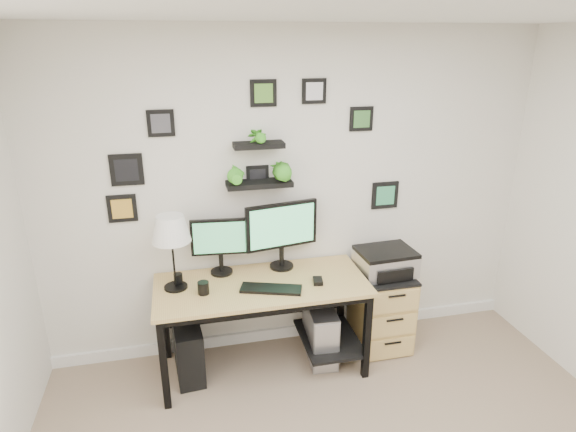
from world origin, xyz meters
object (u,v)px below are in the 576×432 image
object	(u,v)px
monitor_right	(282,230)
pc_tower_black	(188,349)
mug	(203,288)
desk	(266,295)
printer	(385,262)
monitor_left	(220,242)
pc_tower_grey	(320,332)
table_lamp	(171,231)
file_cabinet	(381,309)

from	to	relation	value
monitor_right	pc_tower_black	xyz separation A→B (m)	(-0.79, -0.19, -0.85)
monitor_right	mug	distance (m)	0.76
desk	mug	size ratio (longest dim) A/B	17.17
pc_tower_black	printer	distance (m)	1.72
printer	monitor_left	bearing A→B (deg)	173.88
pc_tower_grey	pc_tower_black	bearing A→B (deg)	178.99
table_lamp	pc_tower_black	bearing A→B (deg)	-34.26
monitor_right	printer	world-z (taller)	monitor_right
monitor_left	pc_tower_grey	size ratio (longest dim) A/B	0.94
mug	printer	bearing A→B (deg)	5.99
pc_tower_black	monitor_right	bearing A→B (deg)	8.77
monitor_left	file_cabinet	distance (m)	1.49
file_cabinet	pc_tower_black	bearing A→B (deg)	-178.07
table_lamp	printer	xyz separation A→B (m)	(1.68, 0.02, -0.43)
pc_tower_grey	file_cabinet	bearing A→B (deg)	7.47
pc_tower_black	printer	xyz separation A→B (m)	(1.63, 0.06, 0.55)
printer	desk	bearing A→B (deg)	-176.62
desk	table_lamp	size ratio (longest dim) A/B	2.81
monitor_left	monitor_right	xyz separation A→B (m)	(0.48, -0.01, 0.06)
table_lamp	mug	bearing A→B (deg)	-34.53
pc_tower_grey	file_cabinet	world-z (taller)	file_cabinet
monitor_left	mug	distance (m)	0.40
desk	pc_tower_black	bearing A→B (deg)	179.67
monitor_left	pc_tower_black	xyz separation A→B (m)	(-0.30, -0.20, -0.79)
table_lamp	printer	bearing A→B (deg)	0.72
table_lamp	file_cabinet	size ratio (longest dim) A/B	0.85
desk	table_lamp	distance (m)	0.89
file_cabinet	pc_tower_grey	bearing A→B (deg)	-172.53
pc_tower_grey	file_cabinet	distance (m)	0.57
desk	printer	size ratio (longest dim) A/B	3.42
monitor_right	pc_tower_grey	world-z (taller)	monitor_right
pc_tower_black	file_cabinet	size ratio (longest dim) A/B	0.67
monitor_right	mug	size ratio (longest dim) A/B	6.30
pc_tower_grey	printer	world-z (taller)	printer
monitor_left	table_lamp	world-z (taller)	table_lamp
monitor_right	mug	world-z (taller)	monitor_right
monitor_left	pc_tower_black	size ratio (longest dim) A/B	1.02
mug	pc_tower_grey	size ratio (longest dim) A/B	0.19
desk	pc_tower_grey	distance (m)	0.59
table_lamp	pc_tower_grey	world-z (taller)	table_lamp
pc_tower_black	printer	bearing A→B (deg)	-2.74
monitor_left	printer	distance (m)	1.35
mug	desk	bearing A→B (deg)	11.46
desk	monitor_left	distance (m)	0.54
mug	pc_tower_black	distance (m)	0.60
pc_tower_black	pc_tower_grey	bearing A→B (deg)	-5.72
file_cabinet	monitor_left	bearing A→B (deg)	173.79
mug	pc_tower_grey	distance (m)	1.08
file_cabinet	desk	bearing A→B (deg)	-176.68
mug	monitor_right	bearing A→B (deg)	24.13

